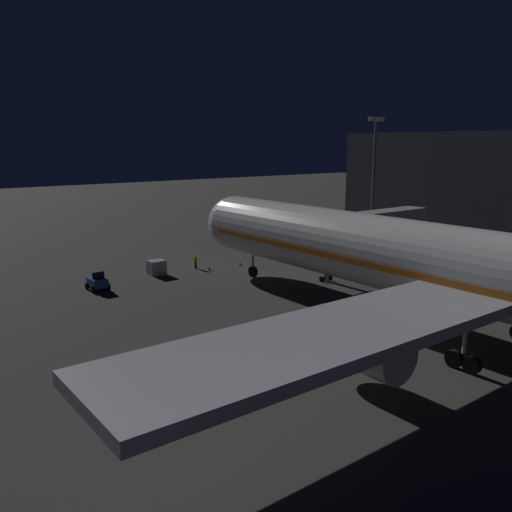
{
  "coord_description": "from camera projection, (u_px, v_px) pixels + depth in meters",
  "views": [
    {
      "loc": [
        34.97,
        27.83,
        14.64
      ],
      "look_at": [
        3.0,
        -14.14,
        3.5
      ],
      "focal_mm": 37.96,
      "sensor_mm": 36.0,
      "label": 1
    }
  ],
  "objects": [
    {
      "name": "traffic_cone_nose_starboard",
      "position": [
        209.0,
        268.0,
        62.85
      ],
      "size": [
        0.36,
        0.36,
        0.55
      ],
      "primitive_type": "cone",
      "color": "orange",
      "rests_on": "ground_plane"
    },
    {
      "name": "ground_plane",
      "position": [
        386.0,
        320.0,
        45.42
      ],
      "size": [
        320.0,
        320.0,
        0.0
      ],
      "primitive_type": "plane",
      "color": "#383533"
    },
    {
      "name": "airliner_at_gate",
      "position": [
        506.0,
        279.0,
        36.59
      ],
      "size": [
        57.55,
        71.09,
        19.65
      ],
      "color": "silver",
      "rests_on": "ground_plane"
    },
    {
      "name": "traffic_cone_nose_port",
      "position": [
        240.0,
        263.0,
        65.46
      ],
      "size": [
        0.36,
        0.36,
        0.55
      ],
      "primitive_type": "cone",
      "color": "orange",
      "rests_on": "ground_plane"
    },
    {
      "name": "ground_crew_by_tug",
      "position": [
        196.0,
        261.0,
        63.76
      ],
      "size": [
        0.4,
        0.4,
        1.66
      ],
      "color": "black",
      "rests_on": "ground_plane"
    },
    {
      "name": "baggage_container_near_belt",
      "position": [
        157.0,
        267.0,
        60.82
      ],
      "size": [
        1.82,
        1.58,
        1.62
      ],
      "primitive_type": "cube",
      "color": "#B7BABF",
      "rests_on": "ground_plane"
    },
    {
      "name": "apron_floodlight_mast",
      "position": [
        374.0,
        172.0,
        76.93
      ],
      "size": [
        2.9,
        0.5,
        18.09
      ],
      "color": "#59595E",
      "rests_on": "ground_plane"
    },
    {
      "name": "jet_bridge",
      "position": [
        359.0,
        225.0,
        59.78
      ],
      "size": [
        18.01,
        3.4,
        7.18
      ],
      "color": "#9E9E99",
      "rests_on": "ground_plane"
    },
    {
      "name": "baggage_tug_spare",
      "position": [
        98.0,
        282.0,
        54.46
      ],
      "size": [
        1.86,
        2.25,
        1.95
      ],
      "color": "#234C9E",
      "rests_on": "ground_plane"
    }
  ]
}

